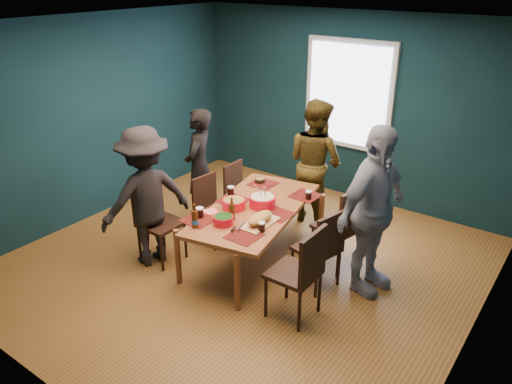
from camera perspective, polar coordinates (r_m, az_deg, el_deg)
room at (r=5.59m, az=0.32°, el=5.10°), size 5.01×5.01×2.71m
dining_table at (r=5.72m, az=-0.17°, el=-2.37°), size 1.27×2.01×0.71m
chair_left_far at (r=6.68m, az=-1.99°, el=0.31°), size 0.39×0.39×0.85m
chair_left_mid at (r=6.28m, az=-5.30°, el=-1.36°), size 0.43×0.43×0.86m
chair_left_near at (r=5.96m, az=-11.49°, el=-2.47°), size 0.46×0.46×0.98m
chair_right_far at (r=5.70m, az=10.14°, el=-3.39°), size 0.56×0.56×1.02m
chair_right_mid at (r=5.34m, az=7.66°, el=-5.95°), size 0.51×0.51×0.93m
chair_right_near at (r=4.85m, az=5.32°, el=-8.63°), size 0.45×0.45×1.00m
person_far_left at (r=6.68m, az=-6.51°, el=2.89°), size 0.56×0.67×1.57m
person_back at (r=6.67m, az=6.78°, el=3.41°), size 0.97×0.84×1.70m
person_right at (r=5.25m, az=13.17°, el=-2.21°), size 0.64×1.14×1.84m
person_near_left at (r=5.79m, az=-12.46°, el=-0.57°), size 0.93×1.21×1.66m
bowl_salad at (r=5.65m, az=-2.55°, el=-1.33°), size 0.26×0.26×0.11m
bowl_dumpling at (r=5.69m, az=0.73°, el=-1.02°), size 0.31×0.31×0.28m
bowl_herbs at (r=5.32m, az=-3.75°, el=-3.17°), size 0.22×0.22×0.10m
cutting_board at (r=5.30m, az=0.45°, el=-3.15°), size 0.27×0.57×0.13m
small_bowl at (r=6.34m, az=0.44°, el=1.35°), size 0.13×0.13×0.05m
beer_bottle_a at (r=5.26m, az=-6.98°, el=-3.08°), size 0.07×0.07×0.27m
beer_bottle_b at (r=5.38m, az=-2.76°, el=-2.19°), size 0.07×0.07×0.26m
cola_glass_a at (r=5.47m, az=-6.43°, el=-2.30°), size 0.09×0.09×0.12m
cola_glass_b at (r=5.16m, az=0.65°, el=-3.95°), size 0.08×0.08×0.11m
cola_glass_c at (r=5.89m, az=6.02°, el=-0.32°), size 0.08×0.08×0.11m
cola_glass_d at (r=5.97m, az=-2.89°, el=0.16°), size 0.08×0.08×0.12m
napkin_a at (r=5.56m, az=3.34°, el=-2.43°), size 0.15×0.15×0.00m
napkin_b at (r=5.61m, az=-5.24°, el=-2.22°), size 0.20×0.20×0.00m
napkin_c at (r=5.02m, az=-1.71°, el=-5.52°), size 0.15×0.15×0.00m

